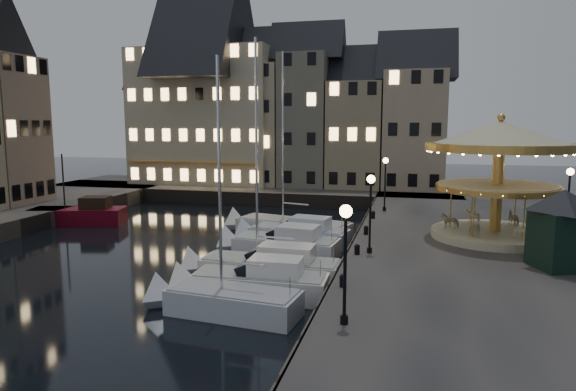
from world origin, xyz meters
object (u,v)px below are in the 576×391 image
(bollard_d, at_px, (373,214))
(motorboat_c, at_px, (263,267))
(streetlamp_b, at_px, (370,202))
(ticket_kiosk, at_px, (563,215))
(motorboat_f, at_px, (286,227))
(streetlamp_d, at_px, (569,192))
(streetlamp_c, at_px, (385,176))
(carousel, at_px, (499,157))
(streetlamp_a, at_px, (345,247))
(bollard_b, at_px, (357,249))
(motorboat_a, at_px, (222,302))
(motorboat_b, at_px, (252,284))
(red_fishing_boat, at_px, (80,216))
(motorboat_e, at_px, (293,235))
(motorboat_d, at_px, (280,245))
(bollard_a, at_px, (343,280))
(bollard_c, at_px, (366,230))

(bollard_d, bearing_deg, motorboat_c, -111.71)
(streetlamp_b, height_order, ticket_kiosk, ticket_kiosk)
(bollard_d, bearing_deg, motorboat_f, -171.11)
(streetlamp_b, xyz_separation_m, streetlamp_d, (11.30, 7.00, 0.00))
(streetlamp_c, xyz_separation_m, carousel, (6.99, -8.19, 2.15))
(streetlamp_a, bearing_deg, carousel, 65.44)
(bollard_b, distance_m, motorboat_c, 5.02)
(motorboat_a, xyz_separation_m, motorboat_b, (0.57, 2.42, 0.10))
(streetlamp_a, height_order, red_fishing_boat, red_fishing_boat)
(motorboat_e, xyz_separation_m, ticket_kiosk, (14.70, -6.94, 3.21))
(bollard_b, distance_m, motorboat_e, 8.46)
(bollard_d, height_order, motorboat_a, motorboat_a)
(motorboat_d, xyz_separation_m, red_fishing_boat, (-18.27, 5.61, 0.06))
(motorboat_d, height_order, motorboat_f, motorboat_f)
(streetlamp_c, distance_m, motorboat_d, 12.30)
(motorboat_b, relative_size, motorboat_d, 0.99)
(motorboat_a, distance_m, motorboat_b, 2.49)
(red_fishing_boat, bearing_deg, motorboat_f, 0.83)
(motorboat_d, bearing_deg, red_fishing_boat, 162.94)
(streetlamp_a, xyz_separation_m, motorboat_b, (-5.11, 5.43, -3.38))
(streetlamp_b, height_order, bollard_a, streetlamp_b)
(bollard_c, bearing_deg, bollard_d, 90.00)
(streetlamp_b, distance_m, streetlamp_c, 13.50)
(streetlamp_a, xyz_separation_m, carousel, (6.99, 15.31, 2.15))
(motorboat_a, relative_size, motorboat_f, 0.88)
(bollard_b, bearing_deg, red_fishing_boat, 158.41)
(motorboat_c, relative_size, motorboat_f, 0.88)
(motorboat_b, relative_size, motorboat_c, 0.66)
(bollard_b, distance_m, motorboat_b, 6.15)
(bollard_d, xyz_separation_m, motorboat_e, (-5.03, -3.76, -0.96))
(bollard_d, relative_size, motorboat_d, 0.08)
(streetlamp_a, relative_size, motorboat_e, 0.54)
(motorboat_c, height_order, motorboat_d, motorboat_c)
(streetlamp_d, height_order, motorboat_d, streetlamp_d)
(motorboat_a, relative_size, ticket_kiosk, 2.62)
(motorboat_a, bearing_deg, streetlamp_c, 74.50)
(bollard_d, height_order, motorboat_b, motorboat_b)
(streetlamp_b, bearing_deg, bollard_a, -95.71)
(motorboat_a, xyz_separation_m, motorboat_c, (0.35, 5.10, 0.14))
(bollard_b, distance_m, motorboat_a, 8.31)
(motorboat_d, bearing_deg, bollard_c, 14.48)
(streetlamp_a, bearing_deg, streetlamp_d, 56.39)
(streetlamp_d, bearing_deg, bollard_c, -168.14)
(bollard_a, xyz_separation_m, motorboat_f, (-6.24, 15.02, -1.07))
(bollard_d, relative_size, carousel, 0.07)
(bollard_a, xyz_separation_m, ticket_kiosk, (9.67, 5.30, 2.25))
(bollard_c, distance_m, red_fishing_boat, 23.84)
(streetlamp_c, relative_size, motorboat_e, 0.54)
(streetlamp_b, height_order, motorboat_d, streetlamp_b)
(streetlamp_c, xyz_separation_m, bollard_c, (-0.60, -9.00, -2.41))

